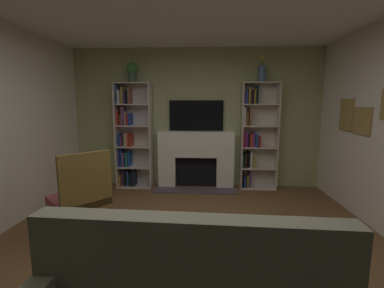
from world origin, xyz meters
TOP-DOWN VIEW (x-y plane):
  - ground_plane at (0.00, 0.00)m, footprint 6.42×6.42m
  - wall_back_accent at (0.00, 2.70)m, footprint 4.80×0.06m
  - fireplace at (0.00, 2.55)m, footprint 1.53×0.55m
  - tv at (0.00, 2.64)m, footprint 1.02×0.06m
  - bookshelf_left at (-1.26, 2.56)m, footprint 0.67×0.32m
  - bookshelf_right at (1.10, 2.57)m, footprint 0.67×0.28m
  - potted_plant at (-1.18, 2.52)m, footprint 0.21×0.21m
  - vase_with_flowers at (1.18, 2.52)m, footprint 0.14×0.14m
  - armchair at (-1.28, 0.49)m, footprint 0.83×0.83m
  - coffee_table at (0.08, -0.58)m, footprint 0.94×0.48m

SIDE VIEW (x-z plane):
  - ground_plane at x=0.00m, z-range 0.00..0.00m
  - coffee_table at x=0.08m, z-range 0.17..0.62m
  - armchair at x=-1.28m, z-range 0.00..1.06m
  - fireplace at x=0.00m, z-range 0.04..1.12m
  - bookshelf_left at x=-1.26m, z-range -0.03..1.95m
  - bookshelf_right at x=1.10m, z-range 0.00..1.98m
  - wall_back_accent at x=0.00m, z-range 0.00..2.63m
  - tv at x=0.00m, z-range 1.09..1.66m
  - vase_with_flowers at x=1.18m, z-range 1.90..2.37m
  - potted_plant at x=-1.18m, z-range 2.01..2.36m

